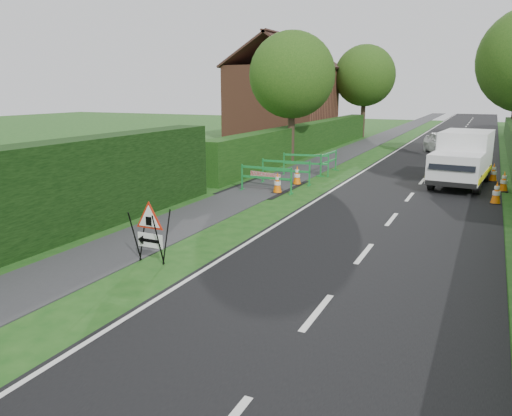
% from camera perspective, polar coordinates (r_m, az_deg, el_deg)
% --- Properties ---
extents(ground, '(120.00, 120.00, 0.00)m').
position_cam_1_polar(ground, '(9.11, -10.51, -11.33)').
color(ground, '#194814').
rests_on(ground, ground).
extents(road_surface, '(6.00, 90.00, 0.02)m').
position_cam_1_polar(road_surface, '(41.91, 21.88, 7.29)').
color(road_surface, black).
rests_on(road_surface, ground).
extents(footpath, '(2.00, 90.00, 0.02)m').
position_cam_1_polar(footpath, '(42.58, 14.43, 7.91)').
color(footpath, '#2D2D30').
rests_on(footpath, ground).
extents(hedge_west_far, '(1.00, 24.00, 1.80)m').
position_cam_1_polar(hedge_west_far, '(30.57, 6.01, 6.24)').
color(hedge_west_far, '#14380F').
rests_on(hedge_west_far, ground).
extents(house_west, '(7.50, 7.40, 7.88)m').
position_cam_1_polar(house_west, '(39.60, 3.03, 12.11)').
color(house_west, brown).
rests_on(house_west, ground).
extents(tree_nw, '(4.40, 4.40, 6.70)m').
position_cam_1_polar(tree_nw, '(26.45, 4.14, 14.90)').
color(tree_nw, '#2D2116').
rests_on(tree_nw, ground).
extents(tree_fw, '(4.80, 4.80, 7.24)m').
position_cam_1_polar(tree_fw, '(41.78, 12.33, 14.55)').
color(tree_fw, '#2D2116').
rests_on(tree_fw, ground).
extents(triangle_sign, '(0.83, 0.83, 1.19)m').
position_cam_1_polar(triangle_sign, '(11.20, -12.22, -2.19)').
color(triangle_sign, black).
rests_on(triangle_sign, ground).
extents(works_van, '(2.24, 4.82, 2.13)m').
position_cam_1_polar(works_van, '(21.66, 22.55, 5.37)').
color(works_van, silver).
rests_on(works_van, ground).
extents(traffic_cone_0, '(0.38, 0.38, 0.79)m').
position_cam_1_polar(traffic_cone_0, '(18.64, 25.78, 1.60)').
color(traffic_cone_0, black).
rests_on(traffic_cone_0, ground).
extents(traffic_cone_1, '(0.38, 0.38, 0.79)m').
position_cam_1_polar(traffic_cone_1, '(21.04, 26.47, 2.74)').
color(traffic_cone_1, black).
rests_on(traffic_cone_1, ground).
extents(traffic_cone_2, '(0.38, 0.38, 0.79)m').
position_cam_1_polar(traffic_cone_2, '(23.19, 25.51, 3.71)').
color(traffic_cone_2, black).
rests_on(traffic_cone_2, ground).
extents(traffic_cone_3, '(0.38, 0.38, 0.79)m').
position_cam_1_polar(traffic_cone_3, '(18.59, 2.47, 2.90)').
color(traffic_cone_3, black).
rests_on(traffic_cone_3, ground).
extents(traffic_cone_4, '(0.38, 0.38, 0.79)m').
position_cam_1_polar(traffic_cone_4, '(20.31, 4.72, 3.77)').
color(traffic_cone_4, black).
rests_on(traffic_cone_4, ground).
extents(ped_barrier_0, '(2.07, 0.39, 1.00)m').
position_cam_1_polar(ped_barrier_0, '(18.69, 1.17, 3.71)').
color(ped_barrier_0, '#167C31').
rests_on(ped_barrier_0, ground).
extents(ped_barrier_1, '(2.08, 0.48, 1.00)m').
position_cam_1_polar(ped_barrier_1, '(20.38, 3.43, 4.50)').
color(ped_barrier_1, '#167C31').
rests_on(ped_barrier_1, ground).
extents(ped_barrier_2, '(2.09, 0.72, 1.00)m').
position_cam_1_polar(ped_barrier_2, '(22.48, 5.73, 5.29)').
color(ped_barrier_2, '#167C31').
rests_on(ped_barrier_2, ground).
extents(ped_barrier_3, '(0.45, 2.08, 1.00)m').
position_cam_1_polar(ped_barrier_3, '(23.23, 8.31, 5.48)').
color(ped_barrier_3, '#167C31').
rests_on(ped_barrier_3, ground).
extents(redwhite_plank, '(1.46, 0.42, 0.25)m').
position_cam_1_polar(redwhite_plank, '(19.86, 1.06, 2.44)').
color(redwhite_plank, red).
rests_on(redwhite_plank, ground).
extents(hatchback_car, '(2.85, 4.25, 1.34)m').
position_cam_1_polar(hatchback_car, '(32.02, 20.57, 7.00)').
color(hatchback_car, white).
rests_on(hatchback_car, ground).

